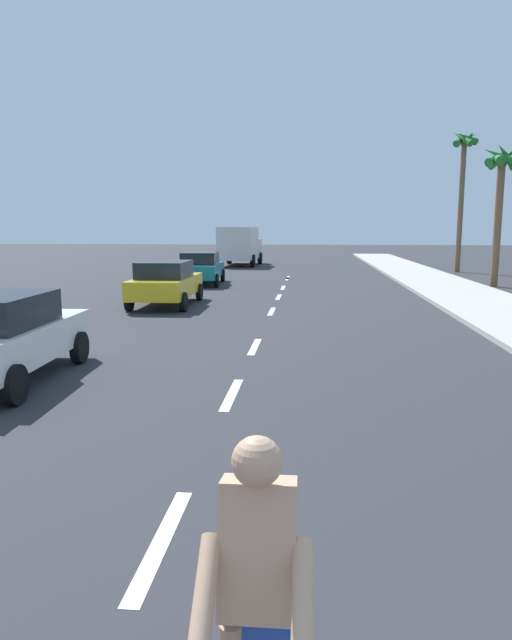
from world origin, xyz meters
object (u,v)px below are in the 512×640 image
delivery_truck (240,245)px  palm_tree_far (501,175)px  parked_car_yellow (166,282)px  parked_car_teal (201,267)px  parked_car_white (1,335)px  palm_tree_distant (463,163)px

delivery_truck → palm_tree_far: (13.75, -14.07, 3.59)m
parked_car_yellow → parked_car_teal: size_ratio=0.98×
parked_car_white → parked_car_teal: size_ratio=0.92×
parked_car_teal → palm_tree_far: (13.89, 0.17, 4.25)m
palm_tree_far → parked_car_yellow: bearing=-150.0°
parked_car_yellow → palm_tree_far: palm_tree_far is taller
parked_car_yellow → parked_car_teal: bearing=90.9°
parked_car_yellow → palm_tree_distant: size_ratio=0.50×
delivery_truck → palm_tree_far: 20.00m
parked_car_white → palm_tree_distant: bearing=59.2°
delivery_truck → palm_tree_distant: palm_tree_distant is taller
parked_car_teal → palm_tree_distant: 18.16m
parked_car_white → parked_car_yellow: (0.34, 10.07, 0.00)m
parked_car_teal → palm_tree_far: size_ratio=0.68×
palm_tree_distant → parked_car_white: bearing=-118.3°
delivery_truck → palm_tree_distant: bearing=-16.7°
palm_tree_far → palm_tree_distant: (0.60, 9.13, 1.53)m
parked_car_white → parked_car_yellow: 10.08m
delivery_truck → parked_car_teal: bearing=-88.2°
palm_tree_far → palm_tree_distant: bearing=86.2°
parked_car_teal → delivery_truck: bearing=86.2°
parked_car_white → parked_car_teal: (0.07, 17.77, 0.00)m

